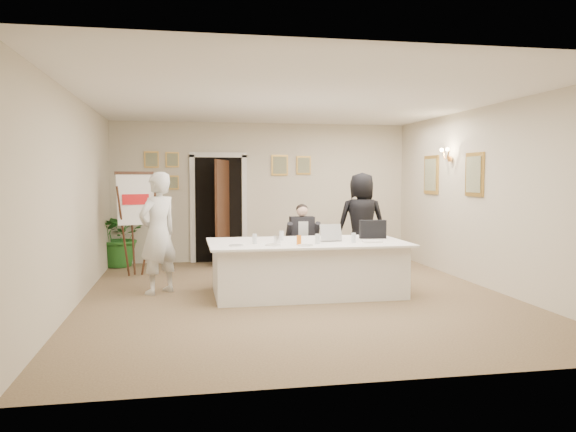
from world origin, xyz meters
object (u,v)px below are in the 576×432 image
Objects in this scene: laptop_bag at (373,229)px; steel_jug at (277,239)px; paper_stack at (372,241)px; seated_man at (302,241)px; standing_woman at (361,222)px; flip_chart at (135,229)px; laptop at (329,231)px; oj_glass at (299,240)px; potted_palm at (120,235)px; conference_table at (307,267)px; standing_man at (158,233)px.

steel_jug is (-1.53, -0.32, -0.09)m from laptop_bag.
laptop_bag is at bearing 70.18° from paper_stack.
standing_woman is at bearing 22.75° from seated_man.
flip_chart is 16.02× the size of steel_jug.
laptop is (0.14, -1.19, 0.28)m from seated_man.
flip_chart is at bearing 160.13° from laptop_bag.
laptop is 0.76m from laptop_bag.
standing_woman is 2.09m from laptop.
oj_glass is at bearing 59.03° from standing_woman.
potted_palm is (-3.16, 1.94, -0.04)m from seated_man.
potted_palm is (-0.39, 1.20, -0.22)m from flip_chart.
standing_woman reaches higher than flip_chart.
seated_man is 4.79× the size of paper_stack.
conference_table is 1.23m from seated_man.
oj_glass is 1.18× the size of steel_jug.
steel_jug is (-0.46, -0.13, 0.44)m from conference_table.
laptop_bag is (0.74, 0.19, 0.00)m from laptop.
laptop is at bearing 36.56° from oj_glass.
steel_jug is at bearing -162.58° from laptop_bag.
standing_man is 5.15× the size of laptop.
potted_palm is at bearing 138.36° from paper_stack.
potted_palm reaches higher than laptop.
seated_man is 1.39m from standing_woman.
steel_jug is at bearing -52.40° from potted_palm.
standing_woman reaches higher than conference_table.
standing_woman is (3.54, 1.36, 0.00)m from standing_man.
oj_glass is at bearing -175.35° from paper_stack.
oj_glass is at bearing -51.78° from potted_palm.
laptop_bag is at bearing -25.54° from flip_chart.
seated_man is at bearing 155.77° from standing_man.
laptop_bag is at bearing 11.75° from steel_jug.
standing_woman reaches higher than potted_palm.
steel_jug is (2.51, -3.26, 0.23)m from potted_palm.
steel_jug is at bearing -164.55° from conference_table.
potted_palm is 10.87× the size of steel_jug.
paper_stack is at bearing -32.74° from flip_chart.
paper_stack is (-0.18, -0.49, -0.13)m from laptop_bag.
oj_glass is at bearing -107.19° from seated_man.
standing_man is 3.21m from laptop_bag.
oj_glass is (2.39, -2.33, 0.02)m from flip_chart.
standing_man reaches higher than paper_stack.
steel_jug is at bearing 172.72° from paper_stack.
seated_man is at bearing 76.35° from oj_glass.
steel_jug is (-1.87, -1.93, -0.06)m from standing_woman.
standing_man is 1.00× the size of standing_woman.
laptop_bag is at bearing -52.27° from seated_man.
laptop is at bearing 0.63° from conference_table.
potted_palm is (-2.97, 3.14, 0.21)m from conference_table.
seated_man is 3.68× the size of laptop.
flip_chart is 1.47× the size of potted_palm.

